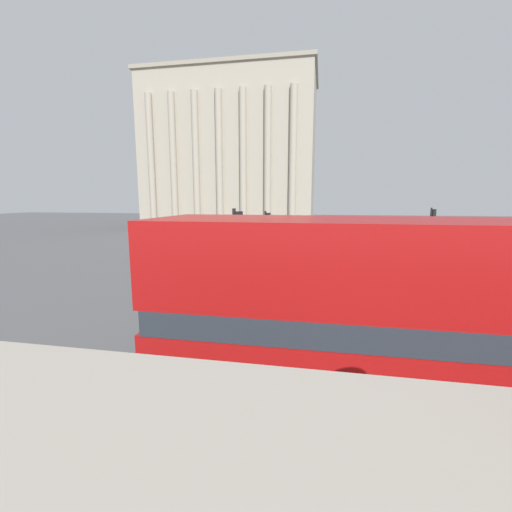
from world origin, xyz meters
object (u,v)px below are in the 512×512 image
(plaza_building_left, at_px, (232,155))
(pedestrian_red, at_px, (434,237))
(traffic_light_near, at_px, (236,251))
(traffic_light_mid, at_px, (267,235))
(pedestrian_white, at_px, (239,244))
(double_decker_bus, at_px, (439,323))
(traffic_light_far, at_px, (431,228))

(plaza_building_left, distance_m, pedestrian_red, 30.82)
(plaza_building_left, bearing_deg, traffic_light_near, -75.21)
(traffic_light_near, relative_size, traffic_light_mid, 1.09)
(pedestrian_white, bearing_deg, plaza_building_left, 25.27)
(double_decker_bus, distance_m, traffic_light_near, 7.05)
(plaza_building_left, distance_m, pedestrian_white, 28.57)
(double_decker_bus, xyz_separation_m, traffic_light_mid, (-5.11, 12.50, 0.21))
(traffic_light_near, height_order, pedestrian_red, traffic_light_near)
(traffic_light_mid, height_order, traffic_light_far, traffic_light_far)
(pedestrian_white, bearing_deg, traffic_light_far, -83.63)
(traffic_light_mid, height_order, pedestrian_white, traffic_light_mid)
(double_decker_bus, distance_m, pedestrian_white, 21.07)
(double_decker_bus, distance_m, plaza_building_left, 48.47)
(traffic_light_near, distance_m, traffic_light_far, 16.91)
(traffic_light_far, bearing_deg, pedestrian_red, 71.79)
(double_decker_bus, relative_size, traffic_light_near, 2.49)
(double_decker_bus, bearing_deg, plaza_building_left, 103.91)
(double_decker_bus, height_order, pedestrian_white, double_decker_bus)
(pedestrian_red, height_order, pedestrian_white, pedestrian_white)
(double_decker_bus, height_order, traffic_light_near, traffic_light_near)
(traffic_light_near, bearing_deg, traffic_light_far, 53.09)
(traffic_light_mid, bearing_deg, plaza_building_left, 107.79)
(double_decker_bus, relative_size, traffic_light_far, 2.65)
(traffic_light_near, distance_m, pedestrian_red, 27.35)
(pedestrian_red, relative_size, pedestrian_white, 0.95)
(double_decker_bus, distance_m, traffic_light_far, 19.22)
(plaza_building_left, bearing_deg, pedestrian_red, -34.18)
(plaza_building_left, height_order, pedestrian_white, plaza_building_left)
(plaza_building_left, relative_size, pedestrian_red, 14.69)
(plaza_building_left, height_order, pedestrian_red, plaza_building_left)
(traffic_light_mid, xyz_separation_m, pedestrian_red, (13.64, 16.20, -1.55))
(plaza_building_left, bearing_deg, pedestrian_white, -74.42)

